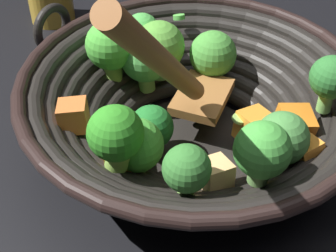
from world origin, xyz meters
The scene contains 2 objects.
ground_plane centered at (0.00, 0.00, 0.00)m, with size 4.00×4.00×0.00m, color black.
wok centered at (0.00, 0.00, 0.06)m, with size 0.38×0.34×0.25m.
Camera 1 is at (0.21, -0.32, 0.37)m, focal length 54.68 mm.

